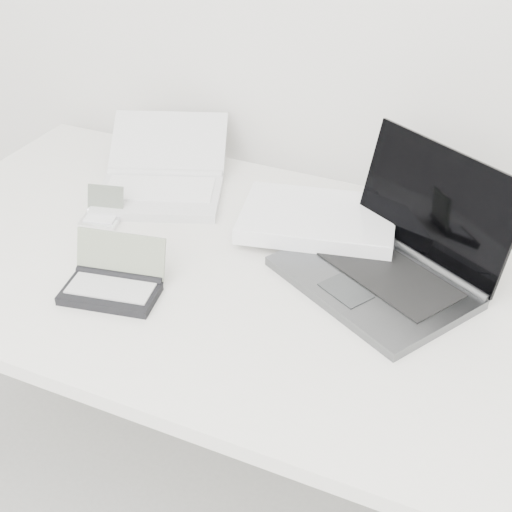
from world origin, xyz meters
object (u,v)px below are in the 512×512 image
at_px(netbook_open_white, 162,180).
at_px(palmtop_charcoal, 113,283).
at_px(desk, 279,295).
at_px(laptop_large, 355,239).

relative_size(netbook_open_white, palmtop_charcoal, 2.13).
bearing_deg(netbook_open_white, desk, -49.13).
height_order(desk, laptop_large, laptop_large).
bearing_deg(netbook_open_white, palmtop_charcoal, -93.74).
relative_size(laptop_large, netbook_open_white, 1.38).
relative_size(laptop_large, palmtop_charcoal, 2.95).
distance_m(laptop_large, netbook_open_white, 0.48).
height_order(desk, palmtop_charcoal, palmtop_charcoal).
height_order(netbook_open_white, palmtop_charcoal, netbook_open_white).
distance_m(desk, laptop_large, 0.18).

